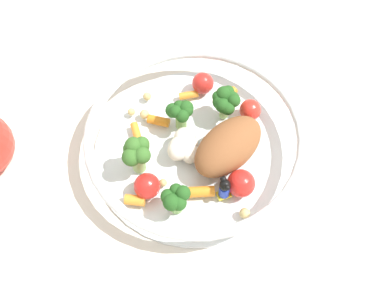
# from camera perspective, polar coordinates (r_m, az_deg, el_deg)

# --- Properties ---
(ground_plane) EXTENTS (2.40, 2.40, 0.00)m
(ground_plane) POSITION_cam_1_polar(r_m,az_deg,el_deg) (0.57, 0.38, -0.94)
(ground_plane) COLOR silver
(food_container) EXTENTS (0.26, 0.26, 0.06)m
(food_container) POSITION_cam_1_polar(r_m,az_deg,el_deg) (0.55, 0.51, 0.11)
(food_container) COLOR white
(food_container) RESTS_ON ground_plane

